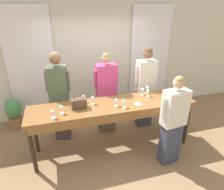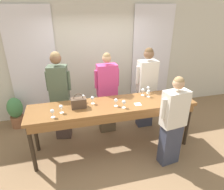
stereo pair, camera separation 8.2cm
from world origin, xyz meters
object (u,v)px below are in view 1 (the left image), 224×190
(wine_glass_center_left, at_px, (116,101))
(wine_glass_back_right, at_px, (61,108))
(wine_glass_front_right, at_px, (148,91))
(wine_glass_near_host, at_px, (83,97))
(handbag, at_px, (79,103))
(wine_glass_back_mid, at_px, (142,90))
(wine_glass_back_left, at_px, (93,99))
(potted_plant, at_px, (14,113))
(host_pouring, at_px, (173,121))
(guest_olive_jacket, at_px, (59,97))
(wine_glass_front_mid, at_px, (53,112))
(guest_pink_top, at_px, (106,94))
(tasting_bar, at_px, (113,109))
(wine_glass_front_left, at_px, (124,102))
(wine_glass_center_right, at_px, (148,88))
(wine_bottle, at_px, (178,93))
(guest_cream_sweater, at_px, (145,88))
(wine_glass_center_mid, at_px, (175,87))

(wine_glass_center_left, relative_size, wine_glass_back_right, 1.00)
(wine_glass_front_right, xyz_separation_m, wine_glass_near_host, (-1.28, 0.09, 0.00))
(handbag, height_order, wine_glass_back_mid, handbag)
(wine_glass_back_left, distance_m, wine_glass_back_right, 0.61)
(wine_glass_back_mid, relative_size, potted_plant, 0.20)
(host_pouring, bearing_deg, guest_olive_jacket, 145.05)
(wine_glass_front_mid, relative_size, potted_plant, 0.20)
(wine_glass_center_left, relative_size, guest_pink_top, 0.08)
(wine_glass_back_left, height_order, wine_glass_back_mid, same)
(tasting_bar, distance_m, host_pouring, 1.08)
(wine_glass_front_left, height_order, host_pouring, host_pouring)
(guest_olive_jacket, bearing_deg, wine_glass_center_right, -10.68)
(tasting_bar, relative_size, wine_glass_near_host, 20.87)
(wine_glass_back_right, bearing_deg, handbag, 20.48)
(wine_bottle, distance_m, wine_glass_back_right, 2.21)
(wine_glass_front_right, height_order, wine_glass_back_left, same)
(guest_olive_jacket, height_order, host_pouring, guest_olive_jacket)
(wine_glass_front_mid, relative_size, guest_cream_sweater, 0.08)
(wine_bottle, distance_m, wine_glass_front_left, 1.14)
(wine_bottle, relative_size, wine_glass_back_left, 2.10)
(wine_glass_near_host, bearing_deg, wine_glass_center_mid, -1.14)
(wine_glass_front_right, bearing_deg, wine_bottle, -24.18)
(handbag, distance_m, potted_plant, 2.01)
(handbag, bearing_deg, wine_glass_center_mid, 4.59)
(guest_cream_sweater, bearing_deg, guest_pink_top, 180.00)
(wine_glass_front_left, distance_m, wine_glass_center_left, 0.15)
(wine_glass_back_left, relative_size, wine_glass_back_mid, 1.00)
(guest_cream_sweater, relative_size, potted_plant, 2.50)
(guest_pink_top, bearing_deg, wine_glass_front_mid, -142.65)
(wine_glass_front_left, xyz_separation_m, wine_glass_near_host, (-0.67, 0.41, -0.00))
(handbag, bearing_deg, wine_bottle, -3.63)
(wine_glass_back_right, xyz_separation_m, guest_olive_jacket, (-0.01, 0.73, -0.12))
(wine_glass_front_left, distance_m, wine_glass_front_mid, 1.22)
(wine_glass_center_mid, distance_m, wine_glass_back_right, 2.35)
(tasting_bar, height_order, guest_pink_top, guest_pink_top)
(wine_glass_front_mid, bearing_deg, tasting_bar, 10.20)
(wine_glass_near_host, bearing_deg, wine_glass_back_right, -142.54)
(guest_olive_jacket, distance_m, guest_cream_sweater, 1.89)
(guest_olive_jacket, distance_m, host_pouring, 2.24)
(wine_glass_center_right, bearing_deg, wine_glass_center_mid, -11.29)
(wine_glass_center_right, height_order, wine_glass_back_right, same)
(handbag, height_order, wine_glass_center_right, handbag)
(wine_glass_center_right, distance_m, potted_plant, 3.08)
(host_pouring, bearing_deg, wine_glass_back_left, 148.70)
(guest_pink_top, bearing_deg, wine_bottle, -30.47)
(wine_glass_front_mid, distance_m, wine_glass_front_right, 1.87)
(guest_cream_sweater, xyz_separation_m, host_pouring, (-0.06, -1.28, -0.11))
(wine_glass_center_left, bearing_deg, potted_plant, 145.44)
(wine_glass_back_right, height_order, guest_pink_top, guest_pink_top)
(handbag, bearing_deg, wine_glass_back_right, -159.52)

